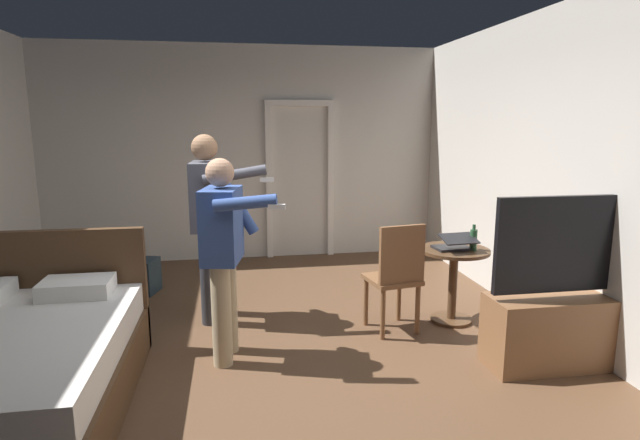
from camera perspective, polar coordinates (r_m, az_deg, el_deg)
name	(u,v)px	position (r m, az deg, el deg)	size (l,w,h in m)	color
ground_plane	(258,358)	(4.24, -6.88, -15.02)	(6.88, 6.88, 0.00)	brown
wall_back	(244,154)	(7.01, -8.44, 7.28)	(5.45, 0.12, 2.84)	beige
wall_right	(578,174)	(4.76, 26.81, 4.57)	(0.12, 6.49, 2.84)	beige
doorway_frame	(300,168)	(7.00, -2.25, 5.76)	(0.93, 0.08, 2.13)	white
tv_flatscreen	(565,317)	(4.38, 25.61, -9.69)	(1.24, 0.40, 1.32)	brown
side_table	(453,273)	(4.92, 14.63, -5.70)	(0.64, 0.64, 0.70)	#4C331E
laptop	(454,244)	(4.80, 14.71, -2.65)	(0.35, 0.35, 0.16)	black
bottle_on_table	(473,239)	(4.83, 16.72, -2.08)	(0.06, 0.06, 0.24)	#275130
wooden_chair	(396,274)	(4.53, 8.48, -5.92)	(0.49, 0.49, 0.99)	brown
person_blue_shirt	(224,246)	(3.98, -10.66, -2.86)	(0.62, 0.67, 1.58)	tan
person_striped_shirt	(209,213)	(4.82, -12.31, 0.78)	(0.74, 0.65, 1.74)	#333338
suitcase_dark	(128,276)	(6.03, -20.60, -5.81)	(0.63, 0.32, 0.37)	#1E2D38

